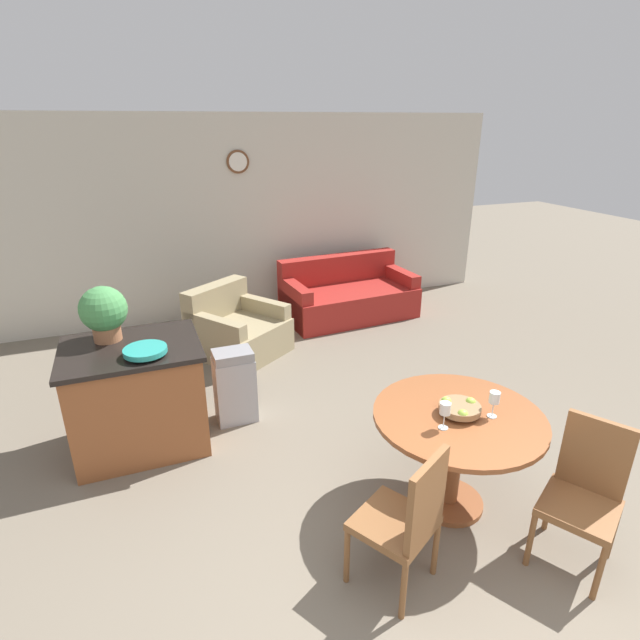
{
  "coord_description": "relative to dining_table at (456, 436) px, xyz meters",
  "views": [
    {
      "loc": [
        -1.3,
        -1.49,
        2.61
      ],
      "look_at": [
        0.18,
        2.32,
        0.96
      ],
      "focal_mm": 28.0,
      "sensor_mm": 36.0,
      "label": 1
    }
  ],
  "objects": [
    {
      "name": "ground_plane",
      "position": [
        -0.62,
        -0.85,
        -0.59
      ],
      "size": [
        24.0,
        24.0,
        0.0
      ],
      "primitive_type": "plane",
      "color": "#706656"
    },
    {
      "name": "wall_back",
      "position": [
        -0.62,
        4.44,
        0.77
      ],
      "size": [
        8.0,
        0.09,
        2.7
      ],
      "color": "beige",
      "rests_on": "ground_plane"
    },
    {
      "name": "dining_table",
      "position": [
        0.0,
        0.0,
        0.0
      ],
      "size": [
        1.16,
        1.16,
        0.76
      ],
      "color": "brown",
      "rests_on": "ground_plane"
    },
    {
      "name": "dining_chair_near_left",
      "position": [
        -0.66,
        -0.47,
        -0.07
      ],
      "size": [
        0.57,
        0.57,
        0.95
      ],
      "rotation": [
        0.0,
        0.0,
        6.8
      ],
      "color": "brown",
      "rests_on": "ground_plane"
    },
    {
      "name": "dining_chair_near_right",
      "position": [
        0.47,
        -0.66,
        -0.07
      ],
      "size": [
        0.57,
        0.57,
        0.95
      ],
      "rotation": [
        0.0,
        0.0,
        8.37
      ],
      "color": "brown",
      "rests_on": "ground_plane"
    },
    {
      "name": "fruit_bowl",
      "position": [
        0.0,
        0.0,
        0.22
      ],
      "size": [
        0.28,
        0.28,
        0.1
      ],
      "color": "olive",
      "rests_on": "dining_table"
    },
    {
      "name": "wine_glass_left",
      "position": [
        -0.19,
        -0.1,
        0.31
      ],
      "size": [
        0.07,
        0.07,
        0.19
      ],
      "color": "silver",
      "rests_on": "dining_table"
    },
    {
      "name": "wine_glass_right",
      "position": [
        0.19,
        -0.1,
        0.31
      ],
      "size": [
        0.07,
        0.07,
        0.19
      ],
      "color": "silver",
      "rests_on": "dining_table"
    },
    {
      "name": "kitchen_island",
      "position": [
        -2.03,
        1.58,
        -0.12
      ],
      "size": [
        1.08,
        0.85,
        0.92
      ],
      "color": "brown",
      "rests_on": "ground_plane"
    },
    {
      "name": "teal_bowl",
      "position": [
        -1.92,
        1.35,
        0.38
      ],
      "size": [
        0.33,
        0.33,
        0.07
      ],
      "color": "teal",
      "rests_on": "kitchen_island"
    },
    {
      "name": "potted_plant",
      "position": [
        -2.19,
        1.78,
        0.59
      ],
      "size": [
        0.37,
        0.37,
        0.46
      ],
      "color": "#A36642",
      "rests_on": "kitchen_island"
    },
    {
      "name": "trash_bin",
      "position": [
        -1.2,
        1.66,
        -0.24
      ],
      "size": [
        0.36,
        0.26,
        0.7
      ],
      "color": "#9E9EA3",
      "rests_on": "ground_plane"
    },
    {
      "name": "couch",
      "position": [
        0.86,
        3.72,
        -0.3
      ],
      "size": [
        1.85,
        1.04,
        0.81
      ],
      "rotation": [
        0.0,
        0.0,
        0.06
      ],
      "color": "maroon",
      "rests_on": "ground_plane"
    },
    {
      "name": "armchair",
      "position": [
        -0.87,
        3.09,
        -0.31
      ],
      "size": [
        1.27,
        1.28,
        0.79
      ],
      "rotation": [
        0.0,
        0.0,
        0.6
      ],
      "color": "#998966",
      "rests_on": "ground_plane"
    }
  ]
}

